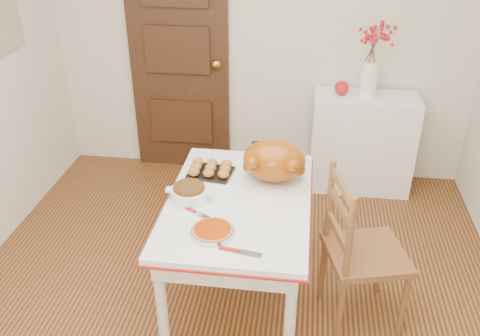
# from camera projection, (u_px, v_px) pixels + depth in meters

# --- Properties ---
(floor) EXTENTS (3.50, 4.00, 0.00)m
(floor) POSITION_uv_depth(u_px,v_px,m) (225.00, 328.00, 3.08)
(floor) COLOR #3F2110
(floor) RESTS_ON ground
(wall_back) EXTENTS (3.50, 0.00, 2.50)m
(wall_back) POSITION_uv_depth(u_px,v_px,m) (262.00, 33.00, 4.20)
(wall_back) COLOR beige
(wall_back) RESTS_ON ground
(door_back) EXTENTS (0.85, 0.06, 2.06)m
(door_back) POSITION_uv_depth(u_px,v_px,m) (179.00, 57.00, 4.37)
(door_back) COLOR black
(door_back) RESTS_ON ground
(photo_board) EXTENTS (0.03, 0.35, 0.45)m
(photo_board) POSITION_uv_depth(u_px,v_px,m) (4.00, 18.00, 3.59)
(photo_board) COLOR #B3A792
(photo_board) RESTS_ON ground
(sideboard) EXTENTS (0.83, 0.37, 0.83)m
(sideboard) POSITION_uv_depth(u_px,v_px,m) (362.00, 143.00, 4.32)
(sideboard) COLOR white
(sideboard) RESTS_ON floor
(kitchen_table) EXTENTS (0.84, 1.22, 0.73)m
(kitchen_table) POSITION_uv_depth(u_px,v_px,m) (239.00, 250.00, 3.15)
(kitchen_table) COLOR white
(kitchen_table) RESTS_ON floor
(chair_oak) EXTENTS (0.53, 0.53, 0.98)m
(chair_oak) POSITION_uv_depth(u_px,v_px,m) (367.00, 250.00, 2.95)
(chair_oak) COLOR brown
(chair_oak) RESTS_ON floor
(berry_vase) EXTENTS (0.30, 0.30, 0.59)m
(berry_vase) POSITION_uv_depth(u_px,v_px,m) (371.00, 60.00, 3.97)
(berry_vase) COLOR white
(berry_vase) RESTS_ON sideboard
(apple) EXTENTS (0.11, 0.11, 0.11)m
(apple) POSITION_uv_depth(u_px,v_px,m) (342.00, 88.00, 4.11)
(apple) COLOR #A81815
(apple) RESTS_ON sideboard
(turkey_platter) EXTENTS (0.53, 0.47, 0.28)m
(turkey_platter) POSITION_uv_depth(u_px,v_px,m) (274.00, 163.00, 3.07)
(turkey_platter) COLOR #954411
(turkey_platter) RESTS_ON kitchen_table
(pumpkin_pie) EXTENTS (0.24, 0.24, 0.05)m
(pumpkin_pie) POSITION_uv_depth(u_px,v_px,m) (212.00, 230.00, 2.67)
(pumpkin_pie) COLOR #922E04
(pumpkin_pie) RESTS_ON kitchen_table
(stuffing_dish) EXTENTS (0.33, 0.29, 0.10)m
(stuffing_dish) POSITION_uv_depth(u_px,v_px,m) (189.00, 191.00, 2.95)
(stuffing_dish) COLOR brown
(stuffing_dish) RESTS_ON kitchen_table
(rolls_tray) EXTENTS (0.29, 0.24, 0.07)m
(rolls_tray) POSITION_uv_depth(u_px,v_px,m) (211.00, 169.00, 3.21)
(rolls_tray) COLOR #A25820
(rolls_tray) RESTS_ON kitchen_table
(pie_server) EXTENTS (0.23, 0.10, 0.01)m
(pie_server) POSITION_uv_depth(u_px,v_px,m) (240.00, 251.00, 2.55)
(pie_server) COLOR silver
(pie_server) RESTS_ON kitchen_table
(carving_knife) EXTENTS (0.23, 0.17, 0.01)m
(carving_knife) POSITION_uv_depth(u_px,v_px,m) (200.00, 214.00, 2.83)
(carving_knife) COLOR silver
(carving_knife) RESTS_ON kitchen_table
(drinking_glass) EXTENTS (0.06, 0.06, 0.11)m
(drinking_glass) POSITION_uv_depth(u_px,v_px,m) (256.00, 150.00, 3.40)
(drinking_glass) COLOR white
(drinking_glass) RESTS_ON kitchen_table
(shaker_pair) EXTENTS (0.08, 0.03, 0.08)m
(shaker_pair) POSITION_uv_depth(u_px,v_px,m) (299.00, 159.00, 3.31)
(shaker_pair) COLOR white
(shaker_pair) RESTS_ON kitchen_table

